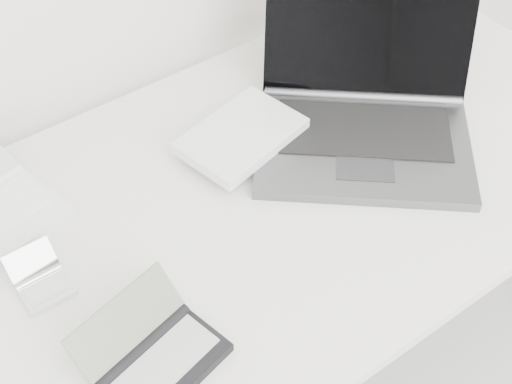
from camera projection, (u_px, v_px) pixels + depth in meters
desk at (256, 210)px, 1.38m from camera, size 1.60×0.80×0.73m
laptop_large at (343, 117)px, 1.42m from camera, size 0.65×0.57×0.27m
pda_silver at (42, 283)px, 1.19m from camera, size 0.08×0.10×0.06m
palmtop_charcoal at (156, 357)px, 1.09m from camera, size 0.22×0.20×0.09m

